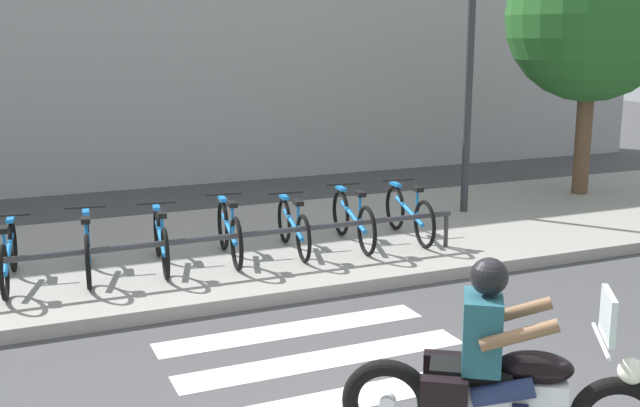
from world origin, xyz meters
TOP-DOWN VIEW (x-y plane):
  - sidewalk at (0.00, 5.33)m, footprint 24.00×4.40m
  - crosswalk_stripe_3 at (-0.13, 0.80)m, footprint 2.80×0.40m
  - crosswalk_stripe_4 at (-0.13, 1.60)m, footprint 2.80×0.40m
  - crosswalk_stripe_5 at (-0.13, 2.40)m, footprint 2.80×0.40m
  - motorcycle at (0.34, -0.43)m, footprint 1.93×1.36m
  - rider at (0.28, -0.38)m, footprint 0.77×0.73m
  - bicycle_1 at (-2.69, 4.59)m, footprint 0.48×1.69m
  - bicycle_2 at (-1.83, 4.59)m, footprint 0.48×1.68m
  - bicycle_3 at (-0.96, 4.59)m, footprint 0.48×1.62m
  - bicycle_4 at (-0.10, 4.59)m, footprint 0.48×1.60m
  - bicycle_5 at (0.76, 4.59)m, footprint 0.48×1.58m
  - bicycle_6 at (1.62, 4.59)m, footprint 0.48×1.71m
  - bicycle_7 at (2.48, 4.59)m, footprint 0.48×1.68m
  - bike_rack at (-0.54, 4.03)m, footprint 6.62×0.07m
  - street_lamp at (4.15, 5.73)m, footprint 0.28×0.28m
  - tree_near_rack at (6.87, 6.13)m, footprint 2.94×2.94m
  - building_backdrop at (0.00, 11.03)m, footprint 24.00×1.20m

SIDE VIEW (x-z plane):
  - crosswalk_stripe_3 at x=-0.13m, z-range 0.00..0.01m
  - crosswalk_stripe_4 at x=-0.13m, z-range 0.00..0.01m
  - crosswalk_stripe_5 at x=-0.13m, z-range 0.00..0.01m
  - sidewalk at x=0.00m, z-range 0.00..0.15m
  - motorcycle at x=0.34m, z-range -0.16..1.10m
  - bicycle_5 at x=0.76m, z-range 0.12..0.86m
  - bicycle_1 at x=-2.69m, z-range 0.12..0.86m
  - bicycle_3 at x=-0.96m, z-range 0.12..0.86m
  - bicycle_2 at x=-1.83m, z-range 0.12..0.88m
  - bicycle_7 at x=2.48m, z-range 0.12..0.89m
  - bicycle_6 at x=1.62m, z-range 0.12..0.90m
  - bicycle_4 at x=-0.10m, z-range 0.11..0.90m
  - bike_rack at x=-0.54m, z-range 0.34..0.82m
  - rider at x=0.28m, z-range 0.11..1.56m
  - street_lamp at x=4.15m, z-range 0.46..4.84m
  - tree_near_rack at x=6.87m, z-range 0.87..5.59m
  - building_backdrop at x=0.00m, z-range 0.00..6.81m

